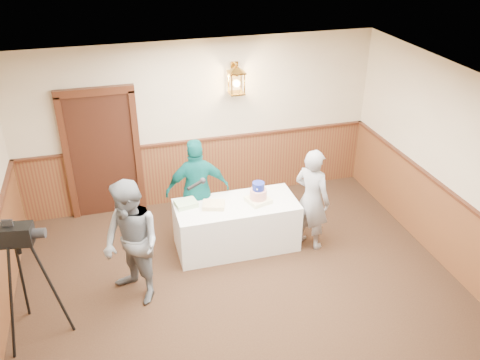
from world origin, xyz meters
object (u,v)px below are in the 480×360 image
object	(u,v)px
interviewer	(132,243)
tv_camera_rig	(29,288)
sheet_cake_green	(186,204)
display_table	(236,225)
assistant_p	(198,190)
baker	(312,199)
tiered_cake	(258,194)
sheet_cake_yellow	(214,205)

from	to	relation	value
interviewer	tv_camera_rig	world-z (taller)	interviewer
interviewer	sheet_cake_green	bearing A→B (deg)	104.49
display_table	assistant_p	bearing A→B (deg)	139.02
display_table	interviewer	distance (m)	1.80
assistant_p	tv_camera_rig	size ratio (longest dim) A/B	1.05
assistant_p	sheet_cake_green	bearing A→B (deg)	53.37
baker	tv_camera_rig	world-z (taller)	baker
interviewer	baker	bearing A→B (deg)	68.62
sheet_cake_green	tv_camera_rig	distance (m)	2.42
tiered_cake	assistant_p	world-z (taller)	assistant_p
tv_camera_rig	assistant_p	bearing A→B (deg)	42.17
tiered_cake	interviewer	xyz separation A→B (m)	(-1.89, -0.72, -0.02)
display_table	sheet_cake_yellow	size ratio (longest dim) A/B	5.67
interviewer	sheet_cake_yellow	bearing A→B (deg)	89.36
tiered_cake	sheet_cake_green	world-z (taller)	tiered_cake
display_table	tv_camera_rig	bearing A→B (deg)	-158.60
tv_camera_rig	sheet_cake_green	bearing A→B (deg)	39.62
tiered_cake	display_table	bearing A→B (deg)	174.18
display_table	tv_camera_rig	world-z (taller)	tv_camera_rig
tiered_cake	tv_camera_rig	world-z (taller)	tv_camera_rig
interviewer	assistant_p	bearing A→B (deg)	105.41
sheet_cake_yellow	assistant_p	xyz separation A→B (m)	(-0.15, 0.43, 0.04)
assistant_p	tv_camera_rig	world-z (taller)	assistant_p
interviewer	baker	world-z (taller)	interviewer
interviewer	tv_camera_rig	bearing A→B (deg)	-106.30
display_table	tiered_cake	distance (m)	0.60
sheet_cake_green	interviewer	xyz separation A→B (m)	(-0.85, -0.89, 0.07)
sheet_cake_green	sheet_cake_yellow	bearing A→B (deg)	-20.98
sheet_cake_yellow	tv_camera_rig	xyz separation A→B (m)	(-2.45, -1.09, -0.08)
sheet_cake_green	baker	xyz separation A→B (m)	(1.80, -0.40, 0.01)
tiered_cake	interviewer	world-z (taller)	interviewer
tv_camera_rig	interviewer	bearing A→B (deg)	24.50
assistant_p	tv_camera_rig	distance (m)	2.76
sheet_cake_green	tiered_cake	bearing A→B (deg)	-9.62
baker	sheet_cake_green	bearing A→B (deg)	43.51
sheet_cake_yellow	assistant_p	bearing A→B (deg)	109.14
display_table	baker	xyz separation A→B (m)	(1.08, -0.25, 0.42)
sheet_cake_yellow	interviewer	bearing A→B (deg)	-148.61
display_table	sheet_cake_yellow	xyz separation A→B (m)	(-0.34, -0.00, 0.41)
display_table	sheet_cake_green	size ratio (longest dim) A/B	5.88
tiered_cake	baker	xyz separation A→B (m)	(0.76, -0.22, -0.08)
sheet_cake_yellow	tv_camera_rig	size ratio (longest dim) A/B	0.20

